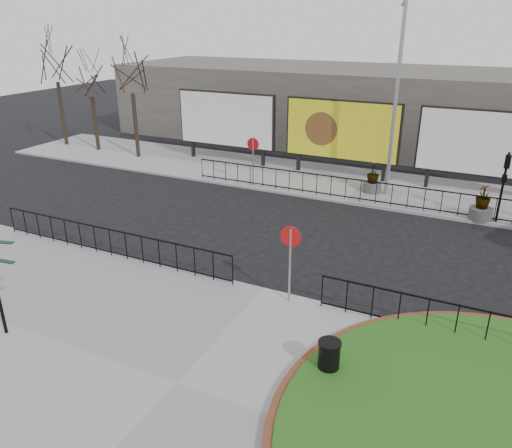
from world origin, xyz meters
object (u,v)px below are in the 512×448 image
Objects in this scene: planter_b at (372,180)px; planter_c at (482,205)px; billboard_mid at (342,131)px; litter_bin at (329,358)px; lamp_post at (396,96)px.

planter_b is 5.32m from planter_c.
billboard_mid is 16.88m from litter_bin.
planter_c reaches higher than litter_bin.
litter_bin is at bearing -83.42° from lamp_post.
lamp_post is (3.01, -1.97, 2.23)m from billboard_mid.
billboard_mid is 8.38m from planter_c.
planter_b is at bearing 99.45° from litter_bin.
planter_b is 0.95× the size of planter_c.
billboard_mid is 3.55m from planter_b.
billboard_mid is 4.06× the size of planter_b.
lamp_post reaches higher than litter_bin.
billboard_mid reaches higher than litter_bin.
litter_bin is at bearing -80.55° from planter_b.
lamp_post is 6.05× the size of planter_b.
lamp_post reaches higher than planter_c.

